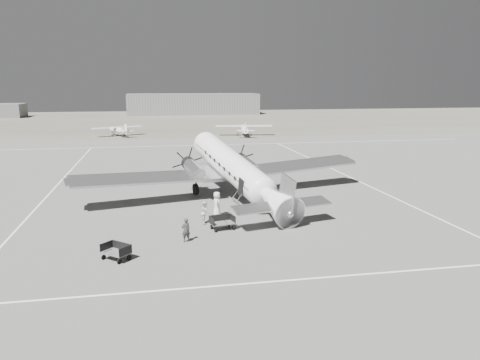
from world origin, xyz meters
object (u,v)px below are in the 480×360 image
light_plane_left (118,131)px  light_plane_right (244,130)px  hangar_main (193,104)px  dc3_airliner (236,171)px  baggage_cart_near (222,223)px  baggage_cart_far (116,252)px  ramp_agent (205,212)px  passenger (217,204)px  ground_crew (186,230)px

light_plane_left → light_plane_right: 23.87m
hangar_main → dc3_airliner: bearing=-93.3°
light_plane_left → baggage_cart_near: (10.70, -61.05, -0.52)m
light_plane_left → baggage_cart_far: bearing=-112.2°
light_plane_left → baggage_cart_near: 61.98m
ramp_agent → baggage_cart_near: bearing=-145.9°
dc3_airliner → passenger: (-2.24, -4.58, -1.61)m
dc3_airliner → baggage_cart_far: (-9.07, -12.25, -2.10)m
baggage_cart_far → ground_crew: bearing=73.2°
light_plane_left → baggage_cart_near: light_plane_left is taller
ground_crew → hangar_main: bearing=-112.8°
ramp_agent → passenger: size_ratio=0.84×
hangar_main → dc3_airliner: size_ratio=1.56×
hangar_main → ground_crew: (-11.78, -127.08, -2.53)m
hangar_main → passenger: bearing=-94.3°
dc3_airliner → ground_crew: bearing=-130.6°
hangar_main → baggage_cart_far: size_ratio=25.46×
light_plane_left → baggage_cart_far: 65.63m
hangar_main → light_plane_right: bearing=-86.9°
light_plane_left → light_plane_right: bearing=-34.8°
baggage_cart_near → baggage_cart_far: baggage_cart_near is taller
baggage_cart_near → ramp_agent: (-0.97, 1.70, 0.32)m
baggage_cart_near → baggage_cart_far: 8.08m
dc3_airliner → passenger: bearing=-130.0°
hangar_main → light_plane_right: (3.71, -67.72, -2.17)m
dc3_airliner → hangar_main: bearing=72.7°
dc3_airliner → light_plane_right: dc3_airliner is taller
hangar_main → ground_crew: size_ratio=27.38×
hangar_main → passenger: hangar_main is taller
dc3_airliner → light_plane_left: dc3_airliner is taller
dc3_airliner → passenger: 5.35m
ground_crew → ramp_agent: ramp_agent is taller
light_plane_left → ground_crew: bearing=-108.4°
light_plane_left → ground_crew: size_ratio=6.29×
light_plane_right → baggage_cart_near: light_plane_right is taller
dc3_airliner → baggage_cart_far: size_ratio=16.34×
baggage_cart_far → hangar_main: bearing=126.0°
dc3_airliner → light_plane_left: bearing=89.8°
hangar_main → dc3_airliner: 117.42m
baggage_cart_near → ground_crew: ground_crew is taller
baggage_cart_near → light_plane_right: bearing=64.5°
baggage_cart_far → passenger: (6.83, 7.67, 0.49)m
light_plane_left → light_plane_right: (23.57, -3.76, 0.13)m
ground_crew → ramp_agent: (1.65, 3.76, 0.04)m
dc3_airliner → ramp_agent: bearing=-132.4°
ground_crew → passenger: bearing=-134.7°
light_plane_right → dc3_airliner: bearing=-94.0°
light_plane_right → passenger: light_plane_right is taller
dc3_airliner → light_plane_right: (10.54, 49.49, -1.44)m
light_plane_right → baggage_cart_far: (-19.61, -61.75, -0.66)m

